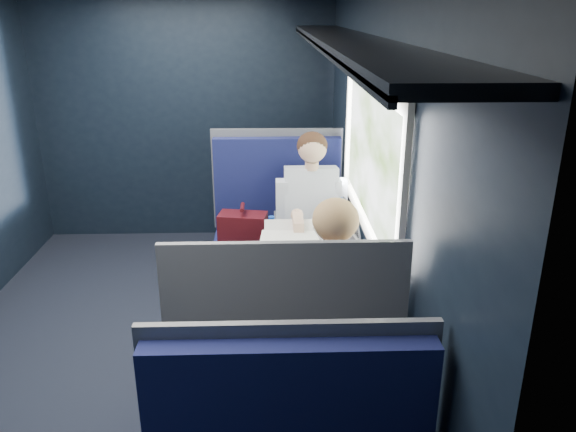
{
  "coord_description": "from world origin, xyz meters",
  "views": [
    {
      "loc": [
        0.79,
        -3.22,
        2.15
      ],
      "look_at": [
        0.9,
        0.0,
        0.95
      ],
      "focal_mm": 35.0,
      "sensor_mm": 36.0,
      "label": 1
    }
  ],
  "objects_px": {
    "seat_row_front": "(276,204)",
    "cup": "(333,218)",
    "seat_bay_far": "(284,377)",
    "man": "(312,212)",
    "woman": "(332,305)",
    "laptop": "(343,227)",
    "seat_bay_near": "(276,240)",
    "bottle_small": "(342,214)",
    "table": "(309,258)"
  },
  "relations": [
    {
      "from": "seat_row_front",
      "to": "cup",
      "type": "height_order",
      "value": "seat_row_front"
    },
    {
      "from": "seat_bay_far",
      "to": "man",
      "type": "bearing_deg",
      "value": 80.97
    },
    {
      "from": "seat_bay_far",
      "to": "man",
      "type": "relative_size",
      "value": 0.95
    },
    {
      "from": "woman",
      "to": "laptop",
      "type": "distance_m",
      "value": 0.89
    },
    {
      "from": "seat_bay_near",
      "to": "man",
      "type": "bearing_deg",
      "value": -32.55
    },
    {
      "from": "woman",
      "to": "bottle_small",
      "type": "distance_m",
      "value": 1.06
    },
    {
      "from": "seat_bay_far",
      "to": "laptop",
      "type": "bearing_deg",
      "value": 68.47
    },
    {
      "from": "laptop",
      "to": "bottle_small",
      "type": "distance_m",
      "value": 0.17
    },
    {
      "from": "seat_bay_near",
      "to": "seat_bay_far",
      "type": "height_order",
      "value": "same"
    },
    {
      "from": "seat_bay_far",
      "to": "laptop",
      "type": "relative_size",
      "value": 3.81
    },
    {
      "from": "seat_bay_far",
      "to": "table",
      "type": "bearing_deg",
      "value": 78.22
    },
    {
      "from": "bottle_small",
      "to": "cup",
      "type": "bearing_deg",
      "value": 129.42
    },
    {
      "from": "seat_bay_near",
      "to": "man",
      "type": "xyz_separation_m",
      "value": [
        0.26,
        -0.17,
        0.3
      ]
    },
    {
      "from": "table",
      "to": "man",
      "type": "bearing_deg",
      "value": 84.48
    },
    {
      "from": "table",
      "to": "seat_row_front",
      "type": "distance_m",
      "value": 1.82
    },
    {
      "from": "woman",
      "to": "cup",
      "type": "xyz_separation_m",
      "value": [
        0.12,
        1.11,
        0.06
      ]
    },
    {
      "from": "seat_bay_far",
      "to": "cup",
      "type": "distance_m",
      "value": 1.38
    },
    {
      "from": "table",
      "to": "laptop",
      "type": "distance_m",
      "value": 0.32
    },
    {
      "from": "woman",
      "to": "cup",
      "type": "bearing_deg",
      "value": 83.7
    },
    {
      "from": "seat_bay_far",
      "to": "laptop",
      "type": "xyz_separation_m",
      "value": [
        0.41,
        1.04,
        0.39
      ]
    },
    {
      "from": "seat_bay_far",
      "to": "seat_row_front",
      "type": "height_order",
      "value": "seat_bay_far"
    },
    {
      "from": "seat_bay_near",
      "to": "woman",
      "type": "bearing_deg",
      "value": -80.51
    },
    {
      "from": "seat_bay_near",
      "to": "woman",
      "type": "relative_size",
      "value": 0.95
    },
    {
      "from": "woman",
      "to": "table",
      "type": "bearing_deg",
      "value": 95.45
    },
    {
      "from": "woman",
      "to": "bottle_small",
      "type": "bearing_deg",
      "value": 80.24
    },
    {
      "from": "table",
      "to": "laptop",
      "type": "relative_size",
      "value": 3.03
    },
    {
      "from": "seat_bay_near",
      "to": "woman",
      "type": "height_order",
      "value": "woman"
    },
    {
      "from": "seat_row_front",
      "to": "man",
      "type": "bearing_deg",
      "value": -77.17
    },
    {
      "from": "seat_bay_near",
      "to": "bottle_small",
      "type": "bearing_deg",
      "value": -50.14
    },
    {
      "from": "seat_bay_near",
      "to": "bottle_small",
      "type": "height_order",
      "value": "seat_bay_near"
    },
    {
      "from": "seat_bay_near",
      "to": "bottle_small",
      "type": "relative_size",
      "value": 5.98
    },
    {
      "from": "seat_row_front",
      "to": "woman",
      "type": "xyz_separation_m",
      "value": [
        0.25,
        -2.5,
        0.32
      ]
    },
    {
      "from": "seat_row_front",
      "to": "bottle_small",
      "type": "bearing_deg",
      "value": -73.6
    },
    {
      "from": "woman",
      "to": "seat_bay_near",
      "type": "bearing_deg",
      "value": 99.49
    },
    {
      "from": "table",
      "to": "seat_bay_near",
      "type": "relative_size",
      "value": 0.79
    },
    {
      "from": "seat_row_front",
      "to": "woman",
      "type": "height_order",
      "value": "woman"
    },
    {
      "from": "table",
      "to": "man",
      "type": "height_order",
      "value": "man"
    },
    {
      "from": "seat_bay_near",
      "to": "man",
      "type": "height_order",
      "value": "man"
    },
    {
      "from": "woman",
      "to": "seat_row_front",
      "type": "bearing_deg",
      "value": 95.7
    },
    {
      "from": "seat_bay_near",
      "to": "seat_bay_far",
      "type": "relative_size",
      "value": 1.0
    },
    {
      "from": "seat_bay_near",
      "to": "woman",
      "type": "xyz_separation_m",
      "value": [
        0.26,
        -1.57,
        0.31
      ]
    },
    {
      "from": "seat_bay_far",
      "to": "bottle_small",
      "type": "xyz_separation_m",
      "value": [
        0.43,
        1.21,
        0.42
      ]
    },
    {
      "from": "laptop",
      "to": "bottle_small",
      "type": "xyz_separation_m",
      "value": [
        0.02,
        0.17,
        0.03
      ]
    },
    {
      "from": "table",
      "to": "seat_bay_far",
      "type": "bearing_deg",
      "value": -101.78
    },
    {
      "from": "man",
      "to": "cup",
      "type": "bearing_deg",
      "value": -67.26
    },
    {
      "from": "table",
      "to": "man",
      "type": "relative_size",
      "value": 0.76
    },
    {
      "from": "table",
      "to": "cup",
      "type": "distance_m",
      "value": 0.46
    },
    {
      "from": "seat_bay_far",
      "to": "woman",
      "type": "xyz_separation_m",
      "value": [
        0.25,
        0.17,
        0.31
      ]
    },
    {
      "from": "seat_row_front",
      "to": "seat_bay_near",
      "type": "bearing_deg",
      "value": -90.81
    },
    {
      "from": "laptop",
      "to": "bottle_small",
      "type": "height_order",
      "value": "laptop"
    }
  ]
}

